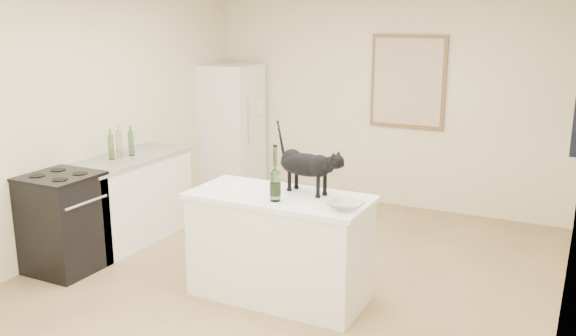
{
  "coord_description": "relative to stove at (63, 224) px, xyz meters",
  "views": [
    {
      "loc": [
        2.32,
        -4.46,
        2.34
      ],
      "look_at": [
        0.15,
        -0.15,
        1.12
      ],
      "focal_mm": 38.31,
      "sensor_mm": 36.0,
      "label": 1
    }
  ],
  "objects": [
    {
      "name": "island_top",
      "position": [
        2.05,
        0.4,
        0.43
      ],
      "size": [
        1.5,
        0.7,
        0.04
      ],
      "primitive_type": "cube",
      "color": "white",
      "rests_on": "island_base"
    },
    {
      "name": "glass_bowl",
      "position": [
        2.68,
        0.26,
        0.48
      ],
      "size": [
        0.31,
        0.31,
        0.06
      ],
      "primitive_type": "imported",
      "rotation": [
        0.0,
        0.0,
        -0.22
      ],
      "color": "silver",
      "rests_on": "island_top"
    },
    {
      "name": "wall_left",
      "position": [
        -0.3,
        0.6,
        0.85
      ],
      "size": [
        0.0,
        5.5,
        5.5
      ],
      "primitive_type": "plane",
      "rotation": [
        1.57,
        0.0,
        1.57
      ],
      "color": "beige",
      "rests_on": "ground"
    },
    {
      "name": "stove",
      "position": [
        0.0,
        0.0,
        0.0
      ],
      "size": [
        0.6,
        0.6,
        0.9
      ],
      "primitive_type": "cube",
      "color": "black",
      "rests_on": "floor"
    },
    {
      "name": "fridge_paper",
      "position": [
        0.34,
        3.07,
        0.7
      ],
      "size": [
        0.07,
        0.13,
        0.19
      ],
      "primitive_type": "cube",
      "rotation": [
        0.0,
        0.0,
        -0.43
      ],
      "color": "white",
      "rests_on": "fridge"
    },
    {
      "name": "counter_bottle_cluster",
      "position": [
        -0.02,
        0.85,
        0.58
      ],
      "size": [
        0.12,
        0.29,
        0.28
      ],
      "color": "#184A19",
      "rests_on": "left_countertop"
    },
    {
      "name": "artwork_frame",
      "position": [
        2.25,
        3.32,
        1.1
      ],
      "size": [
        0.9,
        0.03,
        1.1
      ],
      "primitive_type": "cube",
      "color": "brown",
      "rests_on": "wall_back"
    },
    {
      "name": "wall_back",
      "position": [
        1.95,
        3.35,
        0.85
      ],
      "size": [
        4.5,
        0.0,
        4.5
      ],
      "primitive_type": "plane",
      "rotation": [
        1.57,
        0.0,
        0.0
      ],
      "color": "beige",
      "rests_on": "ground"
    },
    {
      "name": "black_cat",
      "position": [
        2.22,
        0.55,
        0.66
      ],
      "size": [
        0.63,
        0.32,
        0.42
      ],
      "primitive_type": null,
      "rotation": [
        0.0,
        0.0,
        -0.25
      ],
      "color": "black",
      "rests_on": "island_top"
    },
    {
      "name": "wine_bottle",
      "position": [
        2.1,
        0.24,
        0.65
      ],
      "size": [
        0.09,
        0.09,
        0.4
      ],
      "primitive_type": "cylinder",
      "rotation": [
        0.0,
        0.0,
        -0.11
      ],
      "color": "#296327",
      "rests_on": "island_top"
    },
    {
      "name": "floor",
      "position": [
        1.95,
        0.6,
        -0.45
      ],
      "size": [
        5.5,
        5.5,
        0.0
      ],
      "primitive_type": "plane",
      "color": "tan",
      "rests_on": "ground"
    },
    {
      "name": "left_cabinets",
      "position": [
        0.0,
        0.9,
        -0.02
      ],
      "size": [
        0.6,
        1.4,
        0.86
      ],
      "primitive_type": "cube",
      "color": "white",
      "rests_on": "floor"
    },
    {
      "name": "wall_right",
      "position": [
        4.2,
        0.6,
        0.85
      ],
      "size": [
        0.0,
        5.5,
        5.5
      ],
      "primitive_type": "plane",
      "rotation": [
        1.57,
        0.0,
        -1.57
      ],
      "color": "beige",
      "rests_on": "ground"
    },
    {
      "name": "island_base",
      "position": [
        2.05,
        0.4,
        -0.02
      ],
      "size": [
        1.44,
        0.67,
        0.86
      ],
      "primitive_type": "cube",
      "color": "white",
      "rests_on": "floor"
    },
    {
      "name": "artwork_canvas",
      "position": [
        2.25,
        3.3,
        1.1
      ],
      "size": [
        0.82,
        0.0,
        1.02
      ],
      "primitive_type": "cube",
      "color": "beige",
      "rests_on": "wall_back"
    },
    {
      "name": "fridge",
      "position": [
        0.0,
        2.95,
        0.4
      ],
      "size": [
        0.68,
        0.68,
        1.7
      ],
      "primitive_type": "cube",
      "color": "white",
      "rests_on": "floor"
    },
    {
      "name": "left_countertop",
      "position": [
        0.0,
        0.9,
        0.43
      ],
      "size": [
        0.62,
        1.44,
        0.04
      ],
      "primitive_type": "cube",
      "color": "gray",
      "rests_on": "left_cabinets"
    }
  ]
}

